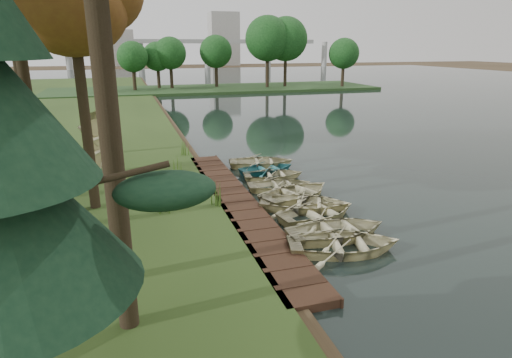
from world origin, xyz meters
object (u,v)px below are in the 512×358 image
object	(u,v)px
rowboat_2	(318,210)
stored_rowboat	(98,168)
rowboat_1	(338,228)
boardwalk	(237,204)
rowboat_0	(344,242)

from	to	relation	value
rowboat_2	stored_rowboat	xyz separation A→B (m)	(-8.59, 8.30, 0.23)
rowboat_1	stored_rowboat	distance (m)	13.22
boardwalk	stored_rowboat	bearing A→B (deg)	134.19
boardwalk	rowboat_2	xyz separation A→B (m)	(2.73, -2.27, 0.25)
boardwalk	stored_rowboat	world-z (taller)	stored_rowboat
rowboat_0	rowboat_2	size ratio (longest dim) A/B	1.10
rowboat_0	stored_rowboat	distance (m)	13.87
rowboat_0	rowboat_1	bearing A→B (deg)	-3.23
stored_rowboat	rowboat_0	bearing A→B (deg)	-122.46
boardwalk	rowboat_1	distance (m)	4.88
boardwalk	stored_rowboat	xyz separation A→B (m)	(-5.86, 6.03, 0.48)
boardwalk	stored_rowboat	distance (m)	8.42
rowboat_1	rowboat_0	bearing A→B (deg)	163.12
stored_rowboat	rowboat_2	bearing A→B (deg)	-112.60
boardwalk	rowboat_0	xyz separation A→B (m)	(2.32, -5.17, 0.29)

